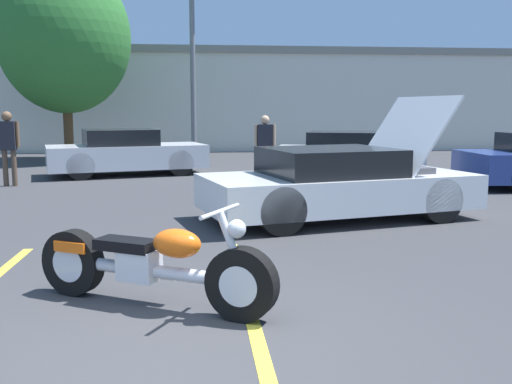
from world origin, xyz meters
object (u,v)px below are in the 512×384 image
parked_car_mid_row (347,154)px  spectator_midground (8,142)px  tree_background (64,37)px  motorcycle (151,265)px  spectator_near_motorcycle (265,143)px  light_pole (195,52)px  parked_car_left_row (126,153)px  show_car_hood_open (339,183)px

parked_car_mid_row → spectator_midground: 8.61m
tree_background → motorcycle: 16.26m
tree_background → spectator_midground: tree_background is taller
motorcycle → spectator_near_motorcycle: spectator_near_motorcycle is taller
light_pole → spectator_midground: bearing=-123.9°
light_pole → tree_background: tree_background is taller
tree_background → parked_car_left_row: (2.48, -4.51, -3.59)m
motorcycle → light_pole: bearing=117.1°
parked_car_mid_row → spectator_midground: bearing=-151.3°
spectator_midground → light_pole: bearing=56.1°
show_car_hood_open → spectator_midground: 8.21m
spectator_near_motorcycle → tree_background: bearing=132.4°
spectator_near_motorcycle → motorcycle: bearing=-103.4°
tree_background → show_car_hood_open: 13.67m
motorcycle → show_car_hood_open: (2.74, 3.96, 0.20)m
motorcycle → tree_background: bearing=133.3°
light_pole → spectator_midground: (-4.35, -6.48, -2.71)m
parked_car_left_row → spectator_midground: size_ratio=2.59×
motorcycle → parked_car_mid_row: (4.52, 10.18, 0.18)m
show_car_hood_open → spectator_near_motorcycle: show_car_hood_open is taller
parked_car_left_row → spectator_near_motorcycle: 4.19m
tree_background → motorcycle: bearing=-75.3°
light_pole → motorcycle: size_ratio=3.06×
light_pole → motorcycle: 15.56m
parked_car_mid_row → spectator_near_motorcycle: size_ratio=2.67×
show_car_hood_open → parked_car_mid_row: bearing=60.0°
light_pole → parked_car_left_row: bearing=-113.6°
tree_background → spectator_midground: size_ratio=3.88×
light_pole → parked_car_mid_row: bearing=-50.5°
show_car_hood_open → parked_car_left_row: 8.04m
tree_background → parked_car_left_row: bearing=-61.2°
parked_car_mid_row → spectator_near_motorcycle: 2.93m
tree_background → parked_car_mid_row: tree_background is taller
parked_car_left_row → motorcycle: bearing=-97.4°
show_car_hood_open → parked_car_mid_row: 6.47m
tree_background → parked_car_left_row: size_ratio=1.50×
light_pole → tree_background: size_ratio=1.00×
parked_car_mid_row → spectator_midground: size_ratio=2.52×
spectator_near_motorcycle → show_car_hood_open: bearing=-81.8°
show_car_hood_open → parked_car_left_row: bearing=108.0°
parked_car_left_row → spectator_midground: bearing=-154.8°
tree_background → spectator_near_motorcycle: bearing=-47.6°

